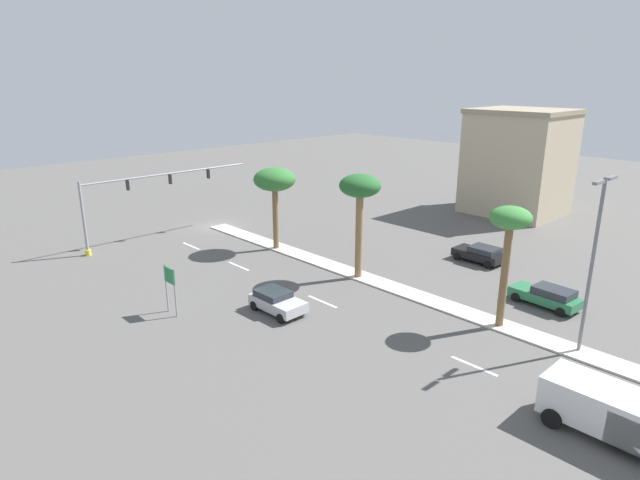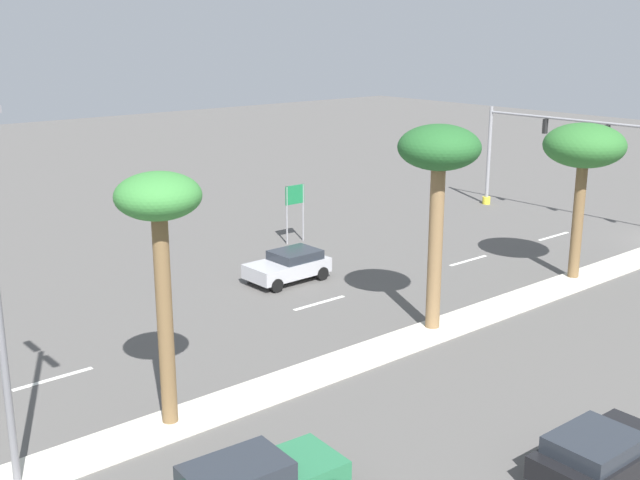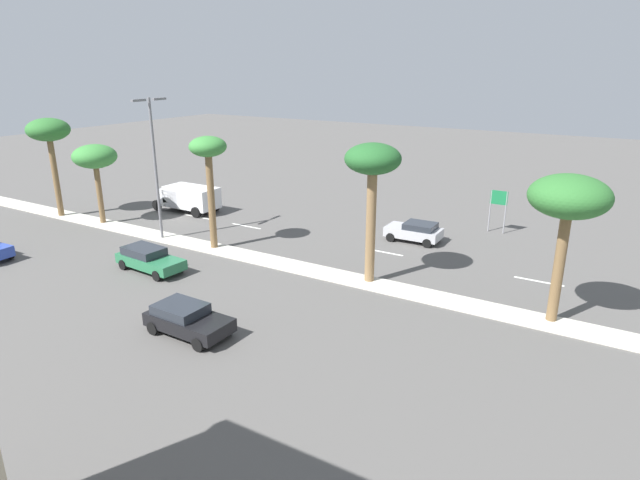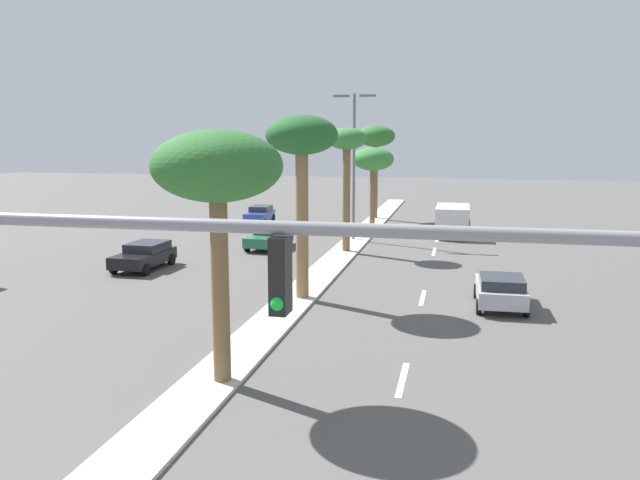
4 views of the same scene
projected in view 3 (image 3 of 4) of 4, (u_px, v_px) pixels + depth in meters
ground_plane at (293, 267)px, 33.57m from camera, size 160.00×160.00×0.00m
median_curb at (207, 247)px, 37.09m from camera, size 1.80×64.92×0.12m
lane_stripe_front at (539, 281)px, 31.34m from camera, size 0.20×2.80×0.01m
lane_stripe_trailing at (384, 252)px, 36.22m from camera, size 0.20×2.80×0.01m
lane_stripe_rear at (246, 226)px, 42.03m from camera, size 0.20×2.80×0.01m
lane_stripe_mid at (198, 217)px, 44.54m from camera, size 0.20×2.80×0.01m
directional_road_sign at (498, 203)px, 39.81m from camera, size 0.10×1.26×3.23m
palm_tree_rear at (569, 200)px, 24.49m from camera, size 3.70×3.70×7.29m
palm_tree_center at (373, 166)px, 29.11m from camera, size 3.13×3.13×8.01m
palm_tree_front at (208, 155)px, 34.90m from camera, size 2.46×2.46×7.61m
palm_tree_mid at (95, 158)px, 41.04m from camera, size 3.33×3.33×6.21m
palm_tree_leading at (49, 133)px, 42.50m from camera, size 3.33×3.33×8.00m
street_lamp_trailing at (155, 158)px, 37.11m from camera, size 2.90×0.24×9.92m
sedan_green_outboard at (149, 259)px, 32.81m from camera, size 2.21×4.69×1.43m
sedan_black_inboard at (187, 319)px, 25.06m from camera, size 2.16×4.20×1.41m
sedan_silver_leading at (415, 231)px, 38.24m from camera, size 2.14×3.94×1.42m
box_truck at (188, 197)px, 45.96m from camera, size 2.62×5.87×2.20m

